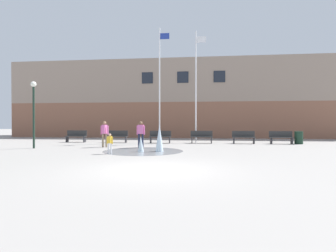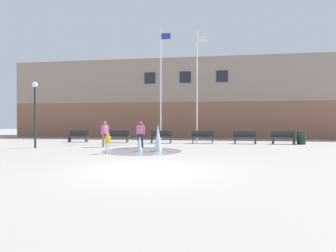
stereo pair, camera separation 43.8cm
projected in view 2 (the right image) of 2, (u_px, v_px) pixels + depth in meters
ground_plane at (147, 170)px, 8.42m from camera, size 100.00×100.00×0.00m
library_building at (187, 100)px, 28.39m from camera, size 36.00×6.05×7.88m
splash_fountain at (150, 143)px, 13.72m from camera, size 4.25×4.25×1.44m
park_bench_far_left at (78, 136)px, 20.43m from camera, size 1.60×0.44×0.91m
park_bench_left_of_flagpoles at (119, 136)px, 20.00m from camera, size 1.60×0.44×0.91m
park_bench_under_left_flagpole at (161, 137)px, 19.34m from camera, size 1.60×0.44×0.91m
park_bench_under_right_flagpole at (203, 137)px, 19.08m from camera, size 1.60×0.44×0.91m
park_bench_near_trashcan at (245, 137)px, 18.67m from camera, size 1.60×0.44×0.91m
park_bench_far_right at (283, 137)px, 18.35m from camera, size 1.60×0.44×0.91m
child_running at (108, 142)px, 12.67m from camera, size 0.31×0.20×0.99m
adult_near_bench at (140, 132)px, 15.73m from camera, size 0.50×0.22×1.59m
adult_in_red at (105, 132)px, 16.17m from camera, size 0.50×0.37×1.59m
flagpole_left at (161, 82)px, 19.91m from camera, size 0.80×0.10×8.70m
flagpole_right at (197, 84)px, 19.53m from camera, size 0.80×0.10×8.35m
lamp_post_left_lane at (35, 105)px, 15.56m from camera, size 0.32×0.32×3.93m
trash_can at (301, 138)px, 18.27m from camera, size 0.56×0.56×0.90m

